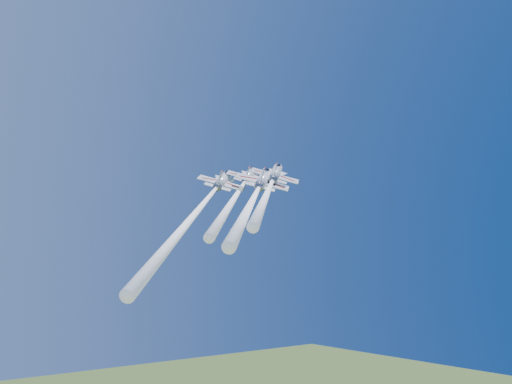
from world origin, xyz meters
TOP-DOWN VIEW (x-y plane):
  - jet_lead at (-8.45, -5.16)m, footprint 25.00×32.55m
  - jet_left at (-20.16, -9.80)m, footprint 31.08×41.65m
  - jet_right at (-5.85, -11.55)m, footprint 23.73×30.03m
  - jet_slot at (-11.79, -14.64)m, footprint 25.48×32.31m

SIDE VIEW (x-z plane):
  - jet_left at x=-20.16m, z-range 58.33..107.55m
  - jet_slot at x=-11.79m, z-range 69.19..101.55m
  - jet_lead at x=-8.45m, z-range 69.43..104.88m
  - jet_right at x=-5.85m, z-range 72.79..102.66m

